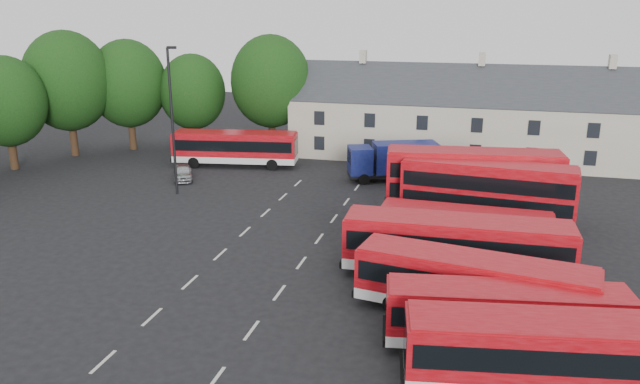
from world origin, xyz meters
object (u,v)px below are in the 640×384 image
Objects in this scene: bus_row_a at (555,351)px; bus_dd_south at (487,192)px; silver_car at (183,172)px; box_truck at (394,160)px; lamppost at (172,117)px.

bus_row_a is 1.02× the size of bus_dd_south.
bus_dd_south reaches higher than silver_car.
box_truck is at bearing -13.86° from silver_car.
silver_car is (-24.76, 6.05, -1.91)m from bus_dd_south.
silver_car is (-17.25, -4.22, -1.17)m from box_truck.
silver_car is (-27.36, 24.31, -1.24)m from bus_row_a.
bus_dd_south is at bearing 88.88° from bus_row_a.
lamppost is (-23.30, 2.14, 3.47)m from bus_dd_south.
lamppost is (-25.90, 20.40, 4.15)m from bus_row_a.
box_truck is 2.06× the size of silver_car.
lamppost is at bearing -173.49° from box_truck.
bus_row_a is 33.23m from lamppost.
bus_row_a is 3.02× the size of silver_car.
bus_dd_south is 2.97× the size of silver_car.
bus_dd_south is 25.56m from silver_car.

